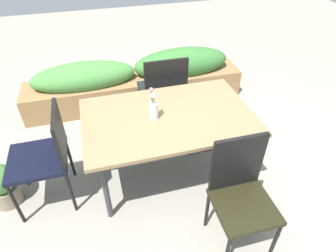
{
  "coord_description": "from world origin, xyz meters",
  "views": [
    {
      "loc": [
        -0.62,
        -1.88,
        2.21
      ],
      "look_at": [
        -0.07,
        0.09,
        0.6
      ],
      "focal_mm": 30.96,
      "sensor_mm": 36.0,
      "label": 1
    }
  ],
  "objects_px": {
    "chair_near_right": "(241,191)",
    "potted_plant": "(2,185)",
    "chair_far_side": "(163,88)",
    "planter_box": "(136,80)",
    "chair_end_left": "(46,153)",
    "flower_vase": "(154,108)",
    "dining_table": "(168,120)"
  },
  "relations": [
    {
      "from": "chair_near_right",
      "to": "potted_plant",
      "type": "bearing_deg",
      "value": -23.79
    },
    {
      "from": "chair_far_side",
      "to": "planter_box",
      "type": "relative_size",
      "value": 0.33
    },
    {
      "from": "chair_end_left",
      "to": "chair_far_side",
      "type": "xyz_separation_m",
      "value": [
        1.23,
        0.79,
        -0.02
      ]
    },
    {
      "from": "flower_vase",
      "to": "chair_near_right",
      "type": "bearing_deg",
      "value": -59.33
    },
    {
      "from": "dining_table",
      "to": "flower_vase",
      "type": "bearing_deg",
      "value": -174.87
    },
    {
      "from": "chair_end_left",
      "to": "chair_far_side",
      "type": "relative_size",
      "value": 0.99
    },
    {
      "from": "chair_end_left",
      "to": "potted_plant",
      "type": "height_order",
      "value": "chair_end_left"
    },
    {
      "from": "chair_near_right",
      "to": "potted_plant",
      "type": "xyz_separation_m",
      "value": [
        -1.85,
        0.84,
        -0.3
      ]
    },
    {
      "from": "dining_table",
      "to": "chair_end_left",
      "type": "relative_size",
      "value": 1.61
    },
    {
      "from": "dining_table",
      "to": "potted_plant",
      "type": "xyz_separation_m",
      "value": [
        -1.52,
        0.05,
        -0.44
      ]
    },
    {
      "from": "dining_table",
      "to": "flower_vase",
      "type": "relative_size",
      "value": 4.87
    },
    {
      "from": "chair_near_right",
      "to": "chair_far_side",
      "type": "relative_size",
      "value": 1.01
    },
    {
      "from": "chair_end_left",
      "to": "chair_near_right",
      "type": "xyz_separation_m",
      "value": [
        1.4,
        -0.79,
        -0.02
      ]
    },
    {
      "from": "chair_near_right",
      "to": "planter_box",
      "type": "bearing_deg",
      "value": -79.67
    },
    {
      "from": "planter_box",
      "to": "potted_plant",
      "type": "distance_m",
      "value": 2.02
    },
    {
      "from": "chair_end_left",
      "to": "flower_vase",
      "type": "height_order",
      "value": "flower_vase"
    },
    {
      "from": "dining_table",
      "to": "flower_vase",
      "type": "distance_m",
      "value": 0.21
    },
    {
      "from": "flower_vase",
      "to": "dining_table",
      "type": "bearing_deg",
      "value": 5.13
    },
    {
      "from": "dining_table",
      "to": "chair_end_left",
      "type": "bearing_deg",
      "value": 179.96
    },
    {
      "from": "chair_near_right",
      "to": "potted_plant",
      "type": "height_order",
      "value": "chair_near_right"
    },
    {
      "from": "dining_table",
      "to": "chair_near_right",
      "type": "xyz_separation_m",
      "value": [
        0.34,
        -0.79,
        -0.14
      ]
    },
    {
      "from": "dining_table",
      "to": "chair_end_left",
      "type": "xyz_separation_m",
      "value": [
        -1.06,
        0.0,
        -0.12
      ]
    },
    {
      "from": "chair_end_left",
      "to": "planter_box",
      "type": "distance_m",
      "value": 1.77
    },
    {
      "from": "chair_far_side",
      "to": "planter_box",
      "type": "distance_m",
      "value": 0.7
    },
    {
      "from": "chair_far_side",
      "to": "planter_box",
      "type": "xyz_separation_m",
      "value": [
        -0.2,
        0.64,
        -0.21
      ]
    },
    {
      "from": "flower_vase",
      "to": "potted_plant",
      "type": "bearing_deg",
      "value": 177.45
    },
    {
      "from": "planter_box",
      "to": "potted_plant",
      "type": "bearing_deg",
      "value": -137.06
    },
    {
      "from": "chair_near_right",
      "to": "planter_box",
      "type": "xyz_separation_m",
      "value": [
        -0.38,
        2.22,
        -0.21
      ]
    },
    {
      "from": "dining_table",
      "to": "potted_plant",
      "type": "bearing_deg",
      "value": 178.1
    },
    {
      "from": "chair_far_side",
      "to": "flower_vase",
      "type": "relative_size",
      "value": 3.05
    },
    {
      "from": "planter_box",
      "to": "flower_vase",
      "type": "bearing_deg",
      "value": -93.48
    },
    {
      "from": "flower_vase",
      "to": "planter_box",
      "type": "height_order",
      "value": "flower_vase"
    }
  ]
}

